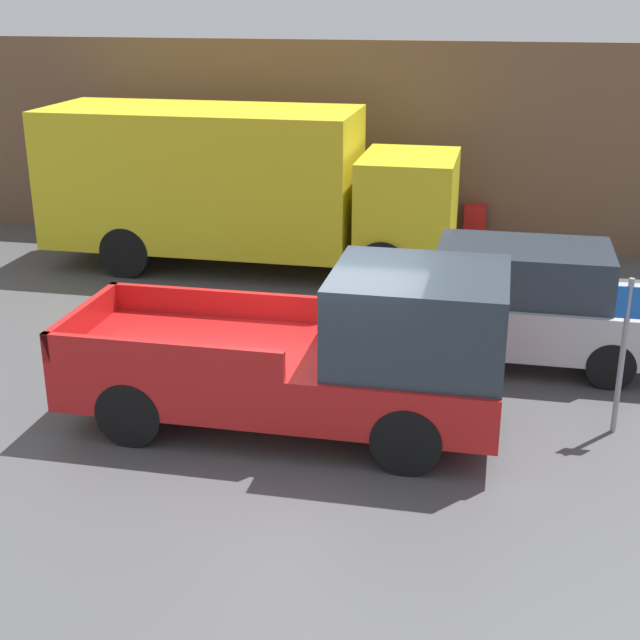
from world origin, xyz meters
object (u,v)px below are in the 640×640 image
at_px(delivery_truck, 236,183).
at_px(newspaper_box, 474,229).
at_px(car, 514,304).
at_px(pickup_truck, 325,354).
at_px(parking_sign, 623,347).

distance_m(delivery_truck, newspaper_box, 5.17).
relative_size(car, delivery_truck, 0.57).
bearing_deg(car, delivery_truck, 145.03).
distance_m(pickup_truck, delivery_truck, 7.33).
relative_size(pickup_truck, delivery_truck, 0.68).
bearing_deg(newspaper_box, car, -81.95).
height_order(delivery_truck, parking_sign, delivery_truck).
height_order(delivery_truck, newspaper_box, delivery_truck).
xyz_separation_m(parking_sign, newspaper_box, (-2.12, 7.99, -0.65)).
bearing_deg(parking_sign, newspaper_box, 104.86).
relative_size(pickup_truck, parking_sign, 2.68).
bearing_deg(pickup_truck, delivery_truck, 115.34).
relative_size(pickup_truck, newspaper_box, 5.44).
distance_m(pickup_truck, newspaper_box, 8.75).
xyz_separation_m(delivery_truck, newspaper_box, (4.60, 2.02, -1.20)).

